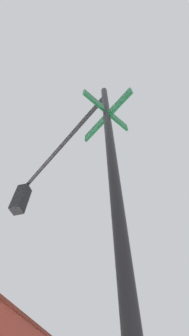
# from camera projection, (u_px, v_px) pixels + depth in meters

# --- Properties ---
(traffic_signal_near) EXTENTS (2.39, 3.27, 6.01)m
(traffic_signal_near) POSITION_uv_depth(u_px,v_px,m) (55.00, 181.00, 3.79)
(traffic_signal_near) COLOR black
(traffic_signal_near) RESTS_ON ground_plane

